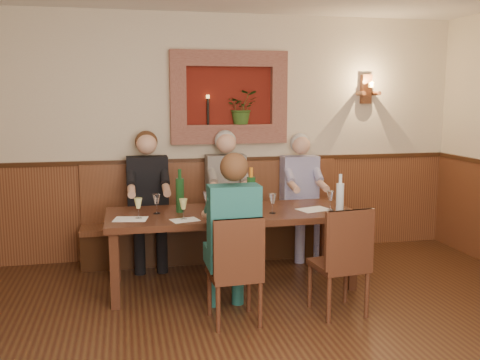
% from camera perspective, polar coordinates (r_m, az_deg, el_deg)
% --- Properties ---
extents(room_shell, '(6.04, 6.04, 2.82)m').
position_cam_1_polar(room_shell, '(3.32, 5.36, 9.33)').
color(room_shell, beige).
rests_on(room_shell, ground).
extents(wainscoting, '(6.02, 6.02, 1.15)m').
position_cam_1_polar(wainscoting, '(3.55, 5.06, -12.14)').
color(wainscoting, '#552B18').
rests_on(wainscoting, ground).
extents(wall_niche, '(1.36, 0.30, 1.06)m').
position_cam_1_polar(wall_niche, '(6.23, -0.78, 8.38)').
color(wall_niche, '#61160D').
rests_on(wall_niche, ground).
extents(wall_sconce, '(0.25, 0.20, 0.35)m').
position_cam_1_polar(wall_sconce, '(6.75, 13.37, 9.35)').
color(wall_sconce, '#552B18').
rests_on(wall_sconce, ground).
extents(dining_table, '(2.40, 0.90, 0.75)m').
position_cam_1_polar(dining_table, '(5.25, -0.95, -4.17)').
color(dining_table, black).
rests_on(dining_table, ground).
extents(bench, '(3.00, 0.45, 1.11)m').
position_cam_1_polar(bench, '(6.23, -2.66, -5.36)').
color(bench, '#381E0F').
rests_on(bench, ground).
extents(chair_near_left, '(0.42, 0.42, 0.92)m').
position_cam_1_polar(chair_near_left, '(4.51, -0.58, -11.81)').
color(chair_near_left, black).
rests_on(chair_near_left, ground).
extents(chair_near_right, '(0.46, 0.46, 0.95)m').
position_cam_1_polar(chair_near_right, '(4.76, 10.51, -10.70)').
color(chair_near_right, black).
rests_on(chair_near_right, ground).
extents(person_bench_left, '(0.45, 0.55, 1.49)m').
position_cam_1_polar(person_bench_left, '(5.98, -9.73, -3.20)').
color(person_bench_left, black).
rests_on(person_bench_left, ground).
extents(person_bench_mid, '(0.45, 0.55, 1.49)m').
position_cam_1_polar(person_bench_mid, '(6.08, -1.37, -2.90)').
color(person_bench_mid, '#4E4847').
rests_on(person_bench_mid, ground).
extents(person_bench_right, '(0.43, 0.52, 1.44)m').
position_cam_1_polar(person_bench_right, '(6.32, 6.58, -2.72)').
color(person_bench_right, navy).
rests_on(person_bench_right, ground).
extents(person_chair_front, '(0.42, 0.51, 1.42)m').
position_cam_1_polar(person_chair_front, '(4.50, -0.87, -7.53)').
color(person_chair_front, navy).
rests_on(person_chair_front, ground).
extents(spittoon_bucket, '(0.27, 0.27, 0.24)m').
position_cam_1_polar(spittoon_bucket, '(5.17, -1.80, -2.17)').
color(spittoon_bucket, red).
rests_on(spittoon_bucket, dining_table).
extents(wine_bottle_green_a, '(0.09, 0.09, 0.44)m').
position_cam_1_polar(wine_bottle_green_a, '(5.11, 1.19, -1.52)').
color(wine_bottle_green_a, '#19471E').
rests_on(wine_bottle_green_a, dining_table).
extents(wine_bottle_green_b, '(0.08, 0.08, 0.42)m').
position_cam_1_polar(wine_bottle_green_b, '(5.20, -6.42, -1.52)').
color(wine_bottle_green_b, '#19471E').
rests_on(wine_bottle_green_b, dining_table).
extents(water_bottle, '(0.08, 0.08, 0.39)m').
position_cam_1_polar(water_bottle, '(5.16, 10.61, -1.89)').
color(water_bottle, silver).
rests_on(water_bottle, dining_table).
extents(tasting_sheet_a, '(0.33, 0.27, 0.00)m').
position_cam_1_polar(tasting_sheet_a, '(5.00, -11.59, -4.10)').
color(tasting_sheet_a, white).
rests_on(tasting_sheet_a, dining_table).
extents(tasting_sheet_b, '(0.32, 0.27, 0.00)m').
position_cam_1_polar(tasting_sheet_b, '(5.07, 0.07, -3.75)').
color(tasting_sheet_b, white).
rests_on(tasting_sheet_b, dining_table).
extents(tasting_sheet_c, '(0.36, 0.30, 0.00)m').
position_cam_1_polar(tasting_sheet_c, '(5.37, 7.90, -3.12)').
color(tasting_sheet_c, white).
rests_on(tasting_sheet_c, dining_table).
extents(tasting_sheet_d, '(0.28, 0.23, 0.00)m').
position_cam_1_polar(tasting_sheet_d, '(4.89, -5.90, -4.27)').
color(tasting_sheet_d, white).
rests_on(tasting_sheet_d, dining_table).
extents(wine_glass_0, '(0.08, 0.08, 0.19)m').
position_cam_1_polar(wine_glass_0, '(5.14, 3.50, -2.53)').
color(wine_glass_0, white).
rests_on(wine_glass_0, dining_table).
extents(wine_glass_1, '(0.08, 0.08, 0.19)m').
position_cam_1_polar(wine_glass_1, '(4.90, -6.06, -3.11)').
color(wine_glass_1, '#E3E589').
rests_on(wine_glass_1, dining_table).
extents(wine_glass_2, '(0.08, 0.08, 0.19)m').
position_cam_1_polar(wine_glass_2, '(5.11, -1.23, -2.57)').
color(wine_glass_2, '#E3E589').
rests_on(wine_glass_2, dining_table).
extents(wine_glass_3, '(0.08, 0.08, 0.19)m').
position_cam_1_polar(wine_glass_3, '(5.35, 9.61, -2.17)').
color(wine_glass_3, white).
rests_on(wine_glass_3, dining_table).
extents(wine_glass_4, '(0.08, 0.08, 0.19)m').
position_cam_1_polar(wine_glass_4, '(5.33, 0.47, -2.10)').
color(wine_glass_4, '#E3E589').
rests_on(wine_glass_4, dining_table).
extents(wine_glass_5, '(0.08, 0.08, 0.19)m').
position_cam_1_polar(wine_glass_5, '(5.26, -3.55, -2.25)').
color(wine_glass_5, white).
rests_on(wine_glass_5, dining_table).
extents(wine_glass_6, '(0.08, 0.08, 0.19)m').
position_cam_1_polar(wine_glass_6, '(5.17, -8.89, -2.53)').
color(wine_glass_6, white).
rests_on(wine_glass_6, dining_table).
extents(wine_glass_7, '(0.08, 0.08, 0.19)m').
position_cam_1_polar(wine_glass_7, '(5.00, -10.80, -2.99)').
color(wine_glass_7, '#E3E589').
rests_on(wine_glass_7, dining_table).
extents(wine_glass_8, '(0.08, 0.08, 0.19)m').
position_cam_1_polar(wine_glass_8, '(4.89, -2.30, -3.09)').
color(wine_glass_8, '#E3E589').
rests_on(wine_glass_8, dining_table).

